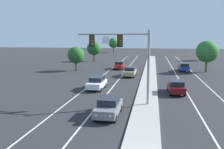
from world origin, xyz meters
TOP-DOWN VIEW (x-y plane):
  - median_island at (0.00, 18.00)m, footprint 2.40×110.00m
  - lane_stripe_oncoming_center at (-4.70, 25.00)m, footprint 0.14×100.00m
  - lane_stripe_receding_center at (4.70, 25.00)m, footprint 0.14×100.00m
  - edge_stripe_left at (-8.00, 25.00)m, footprint 0.14×100.00m
  - edge_stripe_right at (8.00, 25.00)m, footprint 0.14×100.00m
  - overhead_signal_mast at (-2.10, 12.56)m, footprint 7.08×0.44m
  - car_oncoming_grey at (-3.07, 8.86)m, footprint 1.88×4.49m
  - car_oncoming_white at (-6.52, 19.29)m, footprint 1.89×4.50m
  - car_oncoming_tan at (-3.24, 30.22)m, footprint 1.90×4.50m
  - car_oncoming_red at (-6.34, 39.38)m, footprint 1.91×4.51m
  - car_receding_darkred at (3.35, 18.51)m, footprint 1.91×4.51m
  - car_receding_blue at (6.55, 38.31)m, footprint 1.85×4.48m
  - tree_far_right_a at (14.97, 61.41)m, footprint 3.61×3.61m
  - tree_far_right_c at (10.55, 37.60)m, footprint 4.13×4.13m
  - tree_far_left_b at (-15.87, 91.09)m, footprint 4.28×4.28m
  - tree_far_left_a at (-15.31, 54.14)m, footprint 3.75×3.75m
  - tree_far_left_c at (-14.39, 35.38)m, footprint 3.27×3.27m

SIDE VIEW (x-z plane):
  - lane_stripe_oncoming_center at x=-4.70m, z-range 0.00..0.01m
  - lane_stripe_receding_center at x=4.70m, z-range 0.00..0.01m
  - edge_stripe_left at x=-8.00m, z-range 0.00..0.01m
  - edge_stripe_right at x=8.00m, z-range 0.00..0.01m
  - median_island at x=0.00m, z-range 0.00..0.15m
  - car_oncoming_grey at x=-3.07m, z-range 0.03..1.61m
  - car_oncoming_white at x=-6.52m, z-range 0.03..1.61m
  - car_oncoming_tan at x=-3.24m, z-range 0.03..1.61m
  - car_oncoming_red at x=-6.34m, z-range 0.03..1.61m
  - car_receding_darkred at x=3.35m, z-range 0.03..1.61m
  - car_receding_blue at x=6.55m, z-range 0.03..1.61m
  - tree_far_left_c at x=-14.39m, z-range 0.72..5.45m
  - tree_far_right_a at x=14.97m, z-range 0.79..6.02m
  - tree_far_left_a at x=-15.31m, z-range 0.83..6.26m
  - tree_far_right_c at x=10.55m, z-range 0.91..6.88m
  - tree_far_left_b at x=-15.87m, z-range 0.94..7.13m
  - overhead_signal_mast at x=-2.10m, z-range 1.72..8.92m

